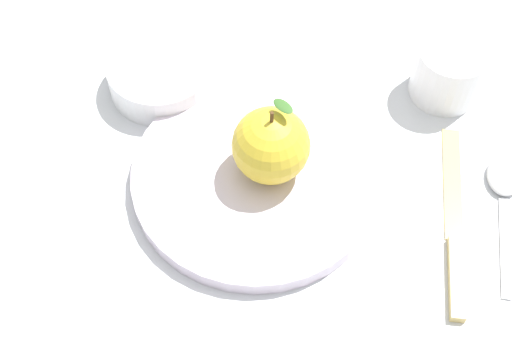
% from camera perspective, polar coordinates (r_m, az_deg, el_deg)
% --- Properties ---
extents(ground_plane, '(2.40, 2.40, 0.00)m').
position_cam_1_polar(ground_plane, '(0.73, 3.28, -2.44)').
color(ground_plane, silver).
extents(dinner_plate, '(0.25, 0.25, 0.02)m').
position_cam_1_polar(dinner_plate, '(0.74, 0.00, -0.39)').
color(dinner_plate, silver).
rests_on(dinner_plate, ground_plane).
extents(apple, '(0.08, 0.08, 0.09)m').
position_cam_1_polar(apple, '(0.70, 1.45, 2.19)').
color(apple, gold).
rests_on(apple, dinner_plate).
extents(side_bowl, '(0.12, 0.12, 0.04)m').
position_cam_1_polar(side_bowl, '(0.81, -7.59, 7.54)').
color(side_bowl, white).
rests_on(side_bowl, ground_plane).
extents(cup, '(0.08, 0.08, 0.06)m').
position_cam_1_polar(cup, '(0.82, 14.90, 7.66)').
color(cup, white).
rests_on(cup, ground_plane).
extents(knife, '(0.18, 0.15, 0.01)m').
position_cam_1_polar(knife, '(0.73, 15.30, -4.91)').
color(knife, '#D8B766').
rests_on(knife, ground_plane).
extents(spoon, '(0.14, 0.11, 0.01)m').
position_cam_1_polar(spoon, '(0.77, 18.84, -1.45)').
color(spoon, silver).
rests_on(spoon, ground_plane).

